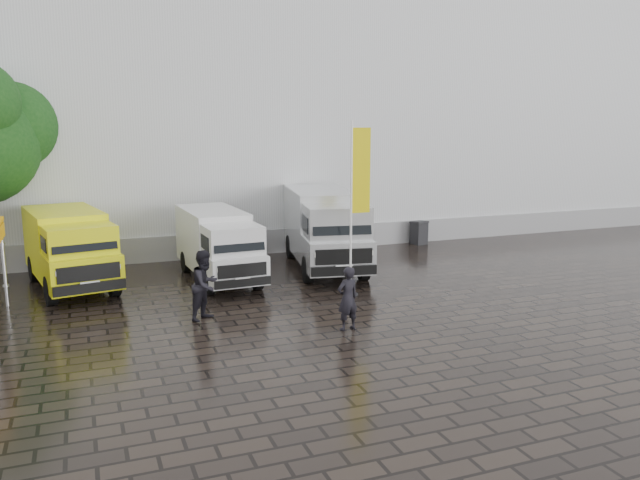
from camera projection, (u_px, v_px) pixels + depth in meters
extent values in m
plane|color=black|center=(336.00, 304.00, 18.76)|extent=(120.00, 120.00, 0.00)
cube|color=silver|center=(256.00, 111.00, 33.05)|extent=(44.00, 16.00, 12.00)
cube|color=gray|center=(308.00, 239.00, 26.67)|extent=(44.00, 0.15, 1.00)
cylinder|color=silver|center=(4.00, 265.00, 18.27)|extent=(0.10, 0.10, 2.53)
cylinder|color=black|center=(350.00, 294.00, 19.75)|extent=(0.50, 0.50, 0.04)
cylinder|color=white|center=(351.00, 210.00, 19.26)|extent=(0.07, 0.07, 5.44)
cube|color=yellow|center=(361.00, 171.00, 19.16)|extent=(0.60, 0.03, 2.61)
cube|color=black|center=(419.00, 233.00, 28.03)|extent=(0.75, 0.75, 1.05)
imported|color=black|center=(348.00, 298.00, 16.24)|extent=(0.69, 0.52, 1.70)
imported|color=black|center=(205.00, 285.00, 17.11)|extent=(1.20, 1.18, 1.95)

